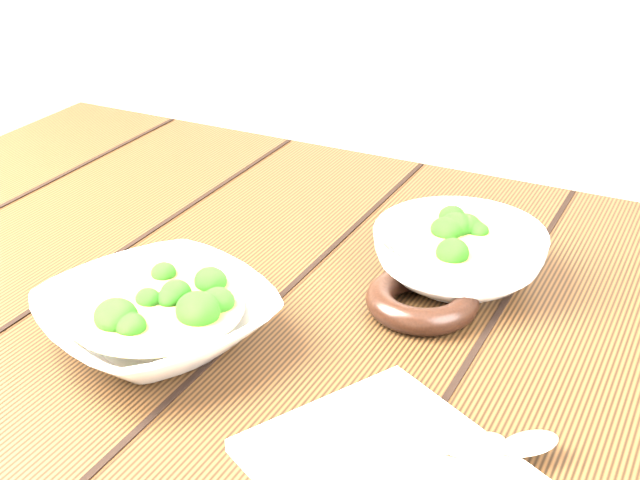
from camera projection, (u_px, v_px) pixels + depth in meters
table at (296, 406)px, 0.91m from camera, size 1.20×0.80×0.75m
soup_bowl_front at (157, 317)px, 0.79m from camera, size 0.26×0.26×0.06m
soup_bowl_back at (459, 254)px, 0.89m from camera, size 0.18×0.18×0.06m
trivet at (422, 300)px, 0.84m from camera, size 0.11×0.11×0.03m
napkin at (397, 478)px, 0.63m from camera, size 0.26×0.24×0.01m
spoon_left at (434, 454)px, 0.65m from camera, size 0.13×0.13×0.01m
spoon_right at (491, 455)px, 0.64m from camera, size 0.12×0.14×0.01m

